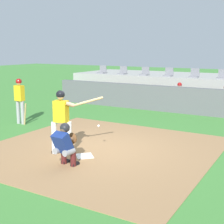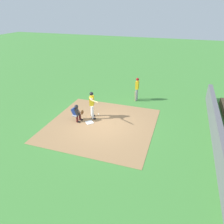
{
  "view_description": "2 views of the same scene",
  "coord_description": "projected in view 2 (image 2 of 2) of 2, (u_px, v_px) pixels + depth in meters",
  "views": [
    {
      "loc": [
        4.94,
        -7.77,
        2.93
      ],
      "look_at": [
        0.0,
        0.7,
        1.0
      ],
      "focal_mm": 52.11,
      "sensor_mm": 36.0,
      "label": 1
    },
    {
      "loc": [
        10.55,
        4.26,
        6.65
      ],
      "look_at": [
        0.0,
        0.7,
        1.0
      ],
      "focal_mm": 33.97,
      "sensor_mm": 36.0,
      "label": 2
    }
  ],
  "objects": [
    {
      "name": "dirt_infield",
      "position": [
        101.0,
        125.0,
        13.13
      ],
      "size": [
        6.4,
        6.4,
        0.01
      ],
      "primitive_type": "cube",
      "color": "#9E754C",
      "rests_on": "ground"
    },
    {
      "name": "home_plate",
      "position": [
        89.0,
        122.0,
        13.35
      ],
      "size": [
        0.62,
        0.62,
        0.02
      ],
      "primitive_type": "cube",
      "rotation": [
        0.0,
        0.0,
        0.79
      ],
      "color": "white",
      "rests_on": "dirt_infield"
    },
    {
      "name": "catcher_crouched",
      "position": [
        77.0,
        112.0,
        13.32
      ],
      "size": [
        0.51,
        1.87,
        1.13
      ],
      "color": "gray",
      "rests_on": "ground"
    },
    {
      "name": "batter_at_plate",
      "position": [
        92.0,
        103.0,
        13.49
      ],
      "size": [
        1.14,
        1.01,
        1.8
      ],
      "color": "silver",
      "rests_on": "ground"
    },
    {
      "name": "on_deck_batter",
      "position": [
        137.0,
        88.0,
        16.09
      ],
      "size": [
        0.58,
        0.23,
        1.79
      ],
      "color": "#99999E",
      "rests_on": "ground"
    },
    {
      "name": "dugout_wall",
      "position": [
        217.0,
        135.0,
        11.01
      ],
      "size": [
        13.0,
        0.3,
        1.2
      ],
      "primitive_type": "cube",
      "color": "#59595E",
      "rests_on": "ground"
    },
    {
      "name": "ground_plane",
      "position": [
        101.0,
        125.0,
        13.14
      ],
      "size": [
        80.0,
        80.0,
        0.0
      ],
      "primitive_type": "plane",
      "color": "#428438"
    }
  ]
}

